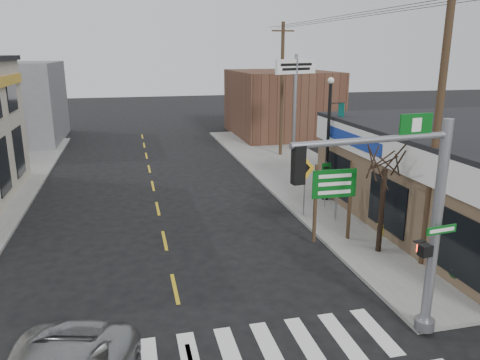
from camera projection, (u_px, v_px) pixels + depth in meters
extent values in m
cube|color=slate|center=(325.00, 189.00, 25.21)|extent=(6.00, 38.00, 0.13)
cube|color=gold|center=(165.00, 240.00, 18.51)|extent=(0.12, 56.00, 0.01)
cube|color=silver|center=(190.00, 359.00, 11.39)|extent=(11.00, 2.20, 0.01)
cube|color=#513425|center=(280.00, 103.00, 41.09)|extent=(8.00, 10.00, 5.60)
cube|color=slate|center=(1.00, 103.00, 37.69)|extent=(9.00, 10.00, 6.40)
cylinder|color=gray|center=(435.00, 230.00, 11.68)|extent=(0.26, 0.26, 5.59)
cylinder|color=gray|center=(368.00, 138.00, 10.58)|extent=(4.10, 0.15, 0.15)
cube|color=black|center=(290.00, 160.00, 10.27)|extent=(0.26, 0.20, 0.84)
cube|color=#084D14|center=(441.00, 230.00, 11.45)|extent=(0.88, 0.04, 0.20)
cube|color=#084D14|center=(413.00, 124.00, 10.75)|extent=(0.88, 0.05, 0.51)
cube|color=black|center=(426.00, 251.00, 11.71)|extent=(0.30, 0.24, 0.30)
cube|color=#412F1E|center=(315.00, 204.00, 17.69)|extent=(0.11, 0.11, 3.07)
cube|color=#412F1E|center=(350.00, 201.00, 18.01)|extent=(0.11, 0.11, 3.07)
cube|color=#0C511D|center=(334.00, 184.00, 17.58)|extent=(1.75, 0.05, 1.10)
cylinder|color=yellow|center=(382.00, 227.00, 18.68)|extent=(0.22, 0.22, 0.62)
sphere|color=yellow|center=(383.00, 219.00, 18.59)|extent=(0.24, 0.24, 0.24)
cylinder|color=gray|center=(304.00, 189.00, 20.70)|extent=(0.06, 0.06, 2.42)
cube|color=gold|center=(305.00, 169.00, 20.42)|extent=(1.03, 0.03, 1.03)
cylinder|color=black|center=(328.00, 142.00, 22.54)|extent=(0.15, 0.15, 5.73)
sphere|color=silver|center=(331.00, 81.00, 21.77)|extent=(0.31, 0.31, 0.31)
cube|color=#095C53|center=(341.00, 119.00, 22.39)|extent=(0.02, 0.61, 1.54)
cylinder|color=gray|center=(295.00, 112.00, 29.06)|extent=(0.20, 0.20, 6.95)
cube|color=silver|center=(296.00, 67.00, 28.34)|extent=(3.27, 0.18, 0.87)
cylinder|color=black|center=(381.00, 211.00, 16.84)|extent=(0.19, 0.19, 3.12)
ellipsoid|color=#1F3617|center=(470.00, 268.00, 14.76)|extent=(1.35, 1.35, 1.01)
ellipsoid|color=black|center=(404.00, 202.00, 21.34)|extent=(1.21, 1.21, 0.91)
cylinder|color=#49291F|center=(437.00, 127.00, 14.98)|extent=(0.25, 0.25, 9.55)
cylinder|color=#462C21|center=(282.00, 90.00, 32.13)|extent=(0.23, 0.23, 9.01)
cube|color=#462C21|center=(283.00, 31.00, 31.09)|extent=(1.57, 0.10, 0.10)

